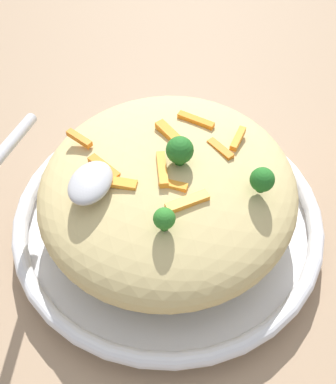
{
  "coord_description": "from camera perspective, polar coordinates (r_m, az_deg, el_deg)",
  "views": [
    {
      "loc": [
        -0.34,
        -0.12,
        0.52
      ],
      "look_at": [
        0.0,
        0.0,
        0.08
      ],
      "focal_mm": 49.35,
      "sensor_mm": 36.0,
      "label": 1
    }
  ],
  "objects": [
    {
      "name": "ground_plane",
      "position": [
        0.63,
        -0.0,
        -4.47
      ],
      "size": [
        2.4,
        2.4,
        0.0
      ],
      "primitive_type": "plane",
      "color": "#9E7F60"
    },
    {
      "name": "serving_bowl",
      "position": [
        0.62,
        -0.0,
        -3.33
      ],
      "size": [
        0.36,
        0.36,
        0.04
      ],
      "color": "silver",
      "rests_on": "ground_plane"
    },
    {
      "name": "pasta_mound",
      "position": [
        0.57,
        -0.0,
        0.18
      ],
      "size": [
        0.29,
        0.28,
        0.1
      ],
      "primitive_type": "ellipsoid",
      "color": "#D1BA7A",
      "rests_on": "serving_bowl"
    },
    {
      "name": "carrot_piece_0",
      "position": [
        0.52,
        -1.0,
        2.57
      ],
      "size": [
        0.04,
        0.03,
        0.01
      ],
      "primitive_type": "cube",
      "rotation": [
        0.0,
        0.0,
        0.44
      ],
      "color": "orange",
      "rests_on": "pasta_mound"
    },
    {
      "name": "carrot_piece_1",
      "position": [
        0.55,
        5.68,
        4.63
      ],
      "size": [
        0.02,
        0.03,
        0.01
      ],
      "primitive_type": "cube",
      "rotation": [
        0.0,
        0.0,
        4.19
      ],
      "color": "orange",
      "rests_on": "pasta_mound"
    },
    {
      "name": "carrot_piece_2",
      "position": [
        0.53,
        -6.93,
        2.64
      ],
      "size": [
        0.02,
        0.04,
        0.01
      ],
      "primitive_type": "cube",
      "rotation": [
        0.0,
        0.0,
        1.15
      ],
      "color": "orange",
      "rests_on": "pasta_mound"
    },
    {
      "name": "carrot_piece_3",
      "position": [
        0.5,
        2.1,
        -1.1
      ],
      "size": [
        0.04,
        0.04,
        0.01
      ],
      "primitive_type": "cube",
      "rotation": [
        0.0,
        0.0,
        2.35
      ],
      "color": "orange",
      "rests_on": "pasta_mound"
    },
    {
      "name": "carrot_piece_4",
      "position": [
        0.56,
        -9.77,
        5.42
      ],
      "size": [
        0.02,
        0.03,
        0.01
      ],
      "primitive_type": "cube",
      "rotation": [
        0.0,
        0.0,
        4.38
      ],
      "color": "orange",
      "rests_on": "pasta_mound"
    },
    {
      "name": "carrot_piece_5",
      "position": [
        0.58,
        3.03,
        7.73
      ],
      "size": [
        0.01,
        0.04,
        0.01
      ],
      "primitive_type": "cube",
      "rotation": [
        0.0,
        0.0,
        1.42
      ],
      "color": "orange",
      "rests_on": "pasta_mound"
    },
    {
      "name": "carrot_piece_6",
      "position": [
        0.56,
        7.55,
        5.7
      ],
      "size": [
        0.03,
        0.01,
        0.01
      ],
      "primitive_type": "cube",
      "rotation": [
        0.0,
        0.0,
        6.23
      ],
      "color": "orange",
      "rests_on": "pasta_mound"
    },
    {
      "name": "carrot_piece_7",
      "position": [
        0.55,
        0.3,
        6.2
      ],
      "size": [
        0.03,
        0.04,
        0.01
      ],
      "primitive_type": "cube",
      "rotation": [
        0.0,
        0.0,
        4.12
      ],
      "color": "orange",
      "rests_on": "pasta_mound"
    },
    {
      "name": "carrot_piece_8",
      "position": [
        0.51,
        -4.93,
        0.93
      ],
      "size": [
        0.01,
        0.03,
        0.01
      ],
      "primitive_type": "cube",
      "rotation": [
        0.0,
        0.0,
        1.72
      ],
      "color": "orange",
      "rests_on": "pasta_mound"
    },
    {
      "name": "carrot_piece_9",
      "position": [
        0.51,
        0.58,
        0.7
      ],
      "size": [
        0.01,
        0.03,
        0.01
      ],
      "primitive_type": "cube",
      "rotation": [
        0.0,
        0.0,
        1.64
      ],
      "color": "orange",
      "rests_on": "pasta_mound"
    },
    {
      "name": "broccoli_floret_0",
      "position": [
        0.48,
        -0.4,
        -2.92
      ],
      "size": [
        0.02,
        0.02,
        0.03
      ],
      "color": "#296820",
      "rests_on": "pasta_mound"
    },
    {
      "name": "broccoli_floret_1",
      "position": [
        0.52,
        1.46,
        4.87
      ],
      "size": [
        0.03,
        0.03,
        0.03
      ],
      "color": "#205B1C",
      "rests_on": "pasta_mound"
    },
    {
      "name": "broccoli_floret_2",
      "position": [
        0.51,
        10.24,
        1.59
      ],
      "size": [
        0.02,
        0.02,
        0.03
      ],
      "color": "#205B1C",
      "rests_on": "pasta_mound"
    },
    {
      "name": "serving_spoon",
      "position": [
        0.51,
        -11.91,
        2.12
      ],
      "size": [
        0.16,
        0.12,
        0.07
      ],
      "color": "#B7B7BC",
      "rests_on": "pasta_mound"
    }
  ]
}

